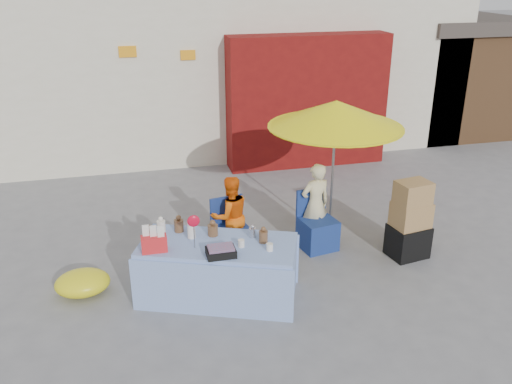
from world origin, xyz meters
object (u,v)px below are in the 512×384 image
object	(u,v)px
chair_left	(232,241)
umbrella	(336,115)
box_stack	(410,222)
vendor_orange	(230,216)
market_table	(218,269)
vendor_beige	(315,204)
chair_right	(317,231)

from	to	relation	value
chair_left	umbrella	size ratio (longest dim) A/B	0.41
chair_left	umbrella	xyz separation A→B (m)	(1.55, 0.28, 1.64)
box_stack	vendor_orange	bearing A→B (deg)	164.21
chair_left	umbrella	distance (m)	2.27
chair_left	vendor_orange	world-z (taller)	vendor_orange
market_table	umbrella	size ratio (longest dim) A/B	1.01
market_table	vendor_beige	size ratio (longest dim) A/B	1.69
chair_left	box_stack	world-z (taller)	box_stack
chair_right	umbrella	bearing A→B (deg)	32.85
vendor_orange	box_stack	world-z (taller)	vendor_orange
vendor_orange	umbrella	distance (m)	2.03
market_table	box_stack	distance (m)	2.79
umbrella	chair_right	bearing A→B (deg)	-136.79
chair_left	market_table	bearing A→B (deg)	-122.48
chair_right	vendor_beige	distance (m)	0.39
vendor_beige	market_table	bearing A→B (deg)	22.11
market_table	vendor_beige	world-z (taller)	vendor_beige
market_table	vendor_beige	bearing A→B (deg)	53.96
vendor_orange	market_table	bearing A→B (deg)	60.04
chair_left	vendor_beige	distance (m)	1.31
vendor_orange	vendor_beige	distance (m)	1.25
chair_left	vendor_beige	xyz separation A→B (m)	(1.25, 0.13, 0.37)
chair_left	box_stack	distance (m)	2.47
market_table	chair_left	distance (m)	0.97
chair_right	box_stack	distance (m)	1.30
market_table	vendor_orange	xyz separation A→B (m)	(0.37, 1.03, 0.21)
chair_right	umbrella	world-z (taller)	umbrella
chair_left	vendor_orange	size ratio (longest dim) A/B	0.73
vendor_beige	box_stack	xyz separation A→B (m)	(1.15, -0.68, -0.10)
vendor_orange	vendor_beige	world-z (taller)	vendor_beige
chair_right	vendor_orange	world-z (taller)	vendor_orange
box_stack	vendor_beige	bearing A→B (deg)	149.41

